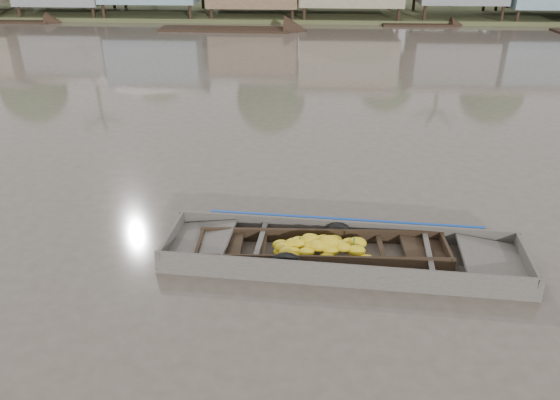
{
  "coord_description": "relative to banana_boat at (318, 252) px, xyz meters",
  "views": [
    {
      "loc": [
        -0.13,
        -8.7,
        6.05
      ],
      "look_at": [
        -0.65,
        1.37,
        0.8
      ],
      "focal_mm": 35.0,
      "sensor_mm": 36.0,
      "label": 1
    }
  ],
  "objects": [
    {
      "name": "banana_boat",
      "position": [
        0.0,
        0.0,
        0.0
      ],
      "size": [
        5.02,
        1.4,
        0.71
      ],
      "rotation": [
        0.0,
        0.0,
        0.02
      ],
      "color": "black",
      "rests_on": "ground"
    },
    {
      "name": "ground",
      "position": [
        -0.16,
        -0.49,
        -0.12
      ],
      "size": [
        120.0,
        120.0,
        0.0
      ],
      "primitive_type": "plane",
      "color": "#4C443A",
      "rests_on": "ground"
    },
    {
      "name": "viewer_boat",
      "position": [
        0.5,
        -0.07,
        -0.07
      ],
      "size": [
        7.18,
        2.37,
        0.57
      ],
      "rotation": [
        0.0,
        0.0,
        -0.08
      ],
      "color": "#3A3531",
      "rests_on": "ground"
    },
    {
      "name": "distant_boats",
      "position": [
        11.61,
        24.03,
        0.08
      ],
      "size": [
        47.64,
        14.42,
        1.38
      ],
      "color": "black",
      "rests_on": "ground"
    }
  ]
}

